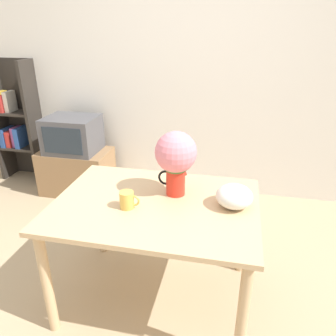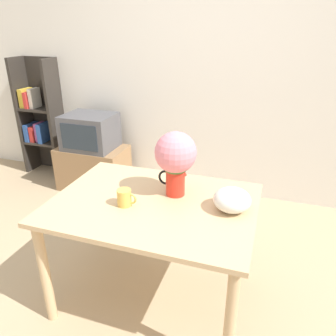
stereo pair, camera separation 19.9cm
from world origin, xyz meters
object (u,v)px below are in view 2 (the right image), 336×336
(tv_set, at_px, (90,131))
(flower_vase, at_px, (176,157))
(coffee_mug, at_px, (125,198))
(white_bowl, at_px, (232,200))

(tv_set, bearing_deg, flower_vase, -41.66)
(coffee_mug, bearing_deg, white_bowl, 13.52)
(coffee_mug, relative_size, white_bowl, 0.56)
(flower_vase, distance_m, coffee_mug, 0.38)
(flower_vase, distance_m, tv_set, 1.79)
(white_bowl, bearing_deg, flower_vase, 167.28)
(flower_vase, bearing_deg, tv_set, 138.34)
(coffee_mug, xyz_separation_m, tv_set, (-1.08, 1.40, -0.12))
(white_bowl, xyz_separation_m, tv_set, (-1.68, 1.25, -0.14))
(white_bowl, bearing_deg, tv_set, 143.25)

